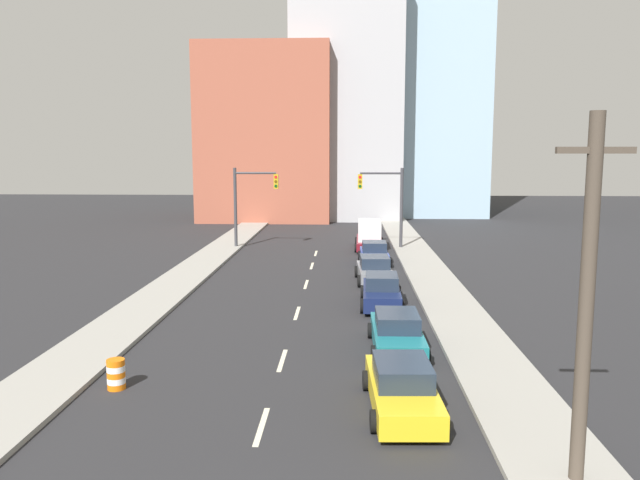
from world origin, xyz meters
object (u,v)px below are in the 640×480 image
object	(u,v)px
traffic_signal_left	(247,197)
traffic_signal_right	(389,198)
utility_pole_right_near	(586,300)
sedan_blue	(374,254)
sedan_navy	(381,292)
traffic_barrel	(116,374)
box_truck_maroon	(369,236)
sedan_gray	(375,270)
sedan_yellow	(402,388)
sedan_teal	(397,333)

from	to	relation	value
traffic_signal_left	traffic_signal_right	size ratio (longest dim) A/B	1.00
utility_pole_right_near	sedan_blue	size ratio (longest dim) A/B	1.93
traffic_signal_right	sedan_navy	distance (m)	18.31
traffic_barrel	box_truck_maroon	world-z (taller)	box_truck_maroon
sedan_gray	traffic_signal_left	bearing A→B (deg)	124.32
sedan_yellow	sedan_gray	world-z (taller)	sedan_gray
sedan_gray	sedan_blue	xyz separation A→B (m)	(0.22, 5.89, -0.01)
sedan_teal	box_truck_maroon	distance (m)	24.60
traffic_signal_left	traffic_signal_right	world-z (taller)	same
traffic_signal_right	box_truck_maroon	world-z (taller)	traffic_signal_right
box_truck_maroon	sedan_yellow	bearing A→B (deg)	-88.99
utility_pole_right_near	traffic_barrel	xyz separation A→B (m)	(-12.25, 5.15, -3.72)
traffic_barrel	sedan_teal	world-z (taller)	sedan_teal
utility_pole_right_near	sedan_teal	distance (m)	10.60
sedan_gray	sedan_teal	bearing A→B (deg)	-90.97
sedan_gray	sedan_navy	bearing A→B (deg)	-91.48
utility_pole_right_near	sedan_navy	xyz separation A→B (m)	(-3.42, 16.19, -3.49)
sedan_yellow	box_truck_maroon	distance (m)	30.11
utility_pole_right_near	sedan_gray	distance (m)	22.34
utility_pole_right_near	box_truck_maroon	size ratio (longest dim) A/B	1.39
box_truck_maroon	traffic_signal_left	bearing A→B (deg)	-179.32
traffic_signal_right	sedan_teal	xyz separation A→B (m)	(-1.30, -24.69, -3.29)
sedan_navy	box_truck_maroon	bearing A→B (deg)	91.43
sedan_teal	utility_pole_right_near	bearing A→B (deg)	-71.64
utility_pole_right_near	traffic_barrel	size ratio (longest dim) A/B	8.58
sedan_yellow	traffic_barrel	bearing A→B (deg)	169.87
sedan_blue	traffic_signal_left	bearing A→B (deg)	144.96
sedan_navy	sedan_blue	bearing A→B (deg)	90.87
traffic_signal_right	traffic_barrel	size ratio (longest dim) A/B	6.50
traffic_signal_left	sedan_blue	world-z (taller)	traffic_signal_left
utility_pole_right_near	sedan_yellow	xyz separation A→B (m)	(-3.50, 3.96, -3.54)
traffic_signal_right	sedan_teal	distance (m)	24.94
traffic_signal_right	traffic_barrel	bearing A→B (deg)	-109.64
utility_pole_right_near	sedan_navy	bearing A→B (deg)	101.93
traffic_barrel	sedan_yellow	bearing A→B (deg)	-7.78
sedan_navy	sedan_gray	size ratio (longest dim) A/B	1.03
sedan_teal	sedan_navy	world-z (taller)	sedan_navy
sedan_teal	sedan_gray	world-z (taller)	sedan_gray
traffic_signal_left	sedan_blue	bearing A→B (deg)	-34.46
sedan_gray	box_truck_maroon	xyz separation A→B (m)	(0.13, 12.28, 0.35)
sedan_navy	utility_pole_right_near	bearing A→B (deg)	-76.50
traffic_signal_left	sedan_blue	size ratio (longest dim) A/B	1.46
traffic_barrel	sedan_yellow	distance (m)	8.84
sedan_teal	sedan_gray	size ratio (longest dim) A/B	1.04
sedan_teal	sedan_blue	bearing A→B (deg)	89.87
sedan_yellow	sedan_gray	distance (m)	17.82
sedan_navy	sedan_blue	xyz separation A→B (m)	(0.14, 11.48, -0.02)
traffic_signal_left	sedan_teal	distance (m)	26.66
traffic_signal_left	sedan_gray	xyz separation A→B (m)	(9.22, -12.37, -3.25)
sedan_teal	sedan_navy	distance (m)	6.73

